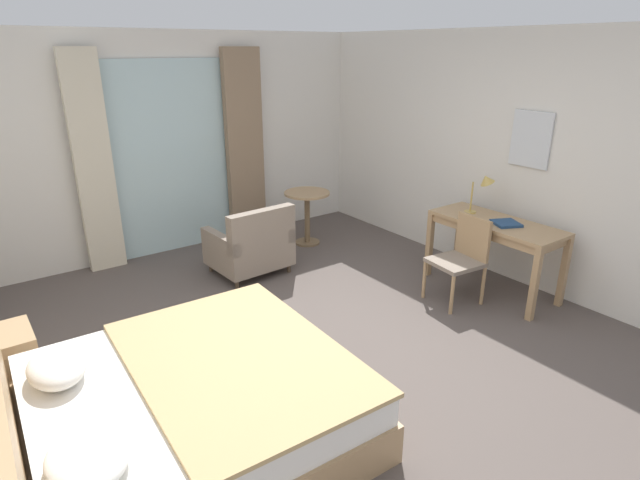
{
  "coord_description": "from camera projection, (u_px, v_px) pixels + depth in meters",
  "views": [
    {
      "loc": [
        -2.28,
        -2.95,
        2.4
      ],
      "look_at": [
        0.13,
        0.34,
        0.88
      ],
      "focal_mm": 28.95,
      "sensor_mm": 36.0,
      "label": 1
    }
  ],
  "objects": [
    {
      "name": "ground",
      "position": [
        331.0,
        357.0,
        4.35
      ],
      "size": [
        5.65,
        6.81,
        0.1
      ],
      "primitive_type": "cube",
      "color": "#564C47"
    },
    {
      "name": "wall_back",
      "position": [
        175.0,
        144.0,
        6.25
      ],
      "size": [
        5.25,
        0.12,
        2.6
      ],
      "primitive_type": "cube",
      "color": "silver",
      "rests_on": "ground"
    },
    {
      "name": "wall_right",
      "position": [
        530.0,
        162.0,
        5.3
      ],
      "size": [
        0.12,
        6.41,
        2.6
      ],
      "primitive_type": "cube",
      "color": "silver",
      "rests_on": "ground"
    },
    {
      "name": "balcony_glass_door",
      "position": [
        173.0,
        159.0,
        6.21
      ],
      "size": [
        1.41,
        0.02,
        2.29
      ],
      "primitive_type": "cube",
      "color": "silver",
      "rests_on": "ground"
    },
    {
      "name": "curtain_panel_left",
      "position": [
        93.0,
        165.0,
        5.6
      ],
      "size": [
        0.39,
        0.1,
        2.41
      ],
      "primitive_type": "cube",
      "color": "beige",
      "rests_on": "ground"
    },
    {
      "name": "curtain_panel_right",
      "position": [
        245.0,
        147.0,
        6.62
      ],
      "size": [
        0.5,
        0.1,
        2.41
      ],
      "primitive_type": "cube",
      "color": "#897056",
      "rests_on": "ground"
    },
    {
      "name": "bed",
      "position": [
        185.0,
        407.0,
        3.26
      ],
      "size": [
        2.04,
        1.91,
        0.97
      ],
      "color": "tan",
      "rests_on": "ground"
    },
    {
      "name": "nightstand",
      "position": [
        0.0,
        366.0,
        3.73
      ],
      "size": [
        0.5,
        0.46,
        0.48
      ],
      "color": "tan",
      "rests_on": "ground"
    },
    {
      "name": "writing_desk",
      "position": [
        496.0,
        230.0,
        5.24
      ],
      "size": [
        0.56,
        1.34,
        0.76
      ],
      "color": "tan",
      "rests_on": "ground"
    },
    {
      "name": "desk_chair",
      "position": [
        462.0,
        255.0,
        5.08
      ],
      "size": [
        0.49,
        0.49,
        0.86
      ],
      "color": "gray",
      "rests_on": "ground"
    },
    {
      "name": "desk_lamp",
      "position": [
        484.0,
        184.0,
        5.37
      ],
      "size": [
        0.27,
        0.22,
        0.44
      ],
      "color": "tan",
      "rests_on": "writing_desk"
    },
    {
      "name": "closed_book",
      "position": [
        506.0,
        223.0,
        5.1
      ],
      "size": [
        0.32,
        0.32,
        0.03
      ],
      "primitive_type": "cube",
      "rotation": [
        0.0,
        0.0,
        -0.45
      ],
      "color": "navy",
      "rests_on": "writing_desk"
    },
    {
      "name": "armchair_by_window",
      "position": [
        251.0,
        247.0,
        5.74
      ],
      "size": [
        0.83,
        0.74,
        0.8
      ],
      "color": "gray",
      "rests_on": "ground"
    },
    {
      "name": "round_cafe_table",
      "position": [
        307.0,
        206.0,
        6.58
      ],
      "size": [
        0.58,
        0.58,
        0.69
      ],
      "color": "tan",
      "rests_on": "ground"
    },
    {
      "name": "wall_mirror",
      "position": [
        531.0,
        139.0,
        5.15
      ],
      "size": [
        0.02,
        0.43,
        0.56
      ],
      "color": "silver"
    }
  ]
}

